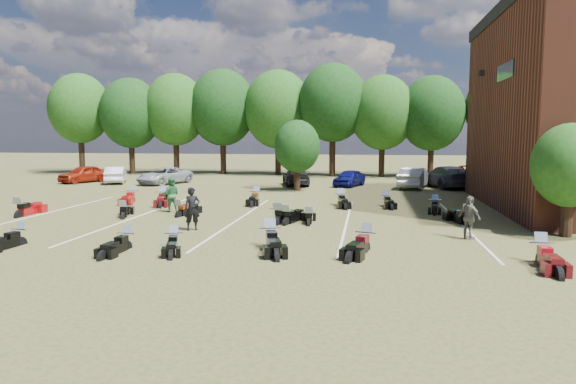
% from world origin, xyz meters
% --- Properties ---
extents(ground, '(160.00, 160.00, 0.00)m').
position_xyz_m(ground, '(0.00, 0.00, 0.00)').
color(ground, brown).
rests_on(ground, ground).
extents(car_0, '(3.21, 4.43, 1.40)m').
position_xyz_m(car_0, '(-20.13, 18.84, 0.70)').
color(car_0, maroon).
rests_on(car_0, ground).
extents(car_1, '(2.87, 4.32, 1.34)m').
position_xyz_m(car_1, '(-17.27, 18.73, 0.67)').
color(car_1, '#B6B7BB').
rests_on(car_1, ground).
extents(car_2, '(3.81, 5.27, 1.33)m').
position_xyz_m(car_2, '(-13.10, 18.66, 0.67)').
color(car_2, '#9B9EA4').
rests_on(car_2, ground).
extents(car_3, '(2.85, 4.77, 1.30)m').
position_xyz_m(car_3, '(-2.61, 19.22, 0.65)').
color(car_3, black).
rests_on(car_3, ground).
extents(car_4, '(2.68, 4.03, 1.28)m').
position_xyz_m(car_4, '(1.51, 19.14, 0.64)').
color(car_4, '#0C0E56').
rests_on(car_4, ground).
extents(car_5, '(2.76, 4.95, 1.55)m').
position_xyz_m(car_5, '(6.25, 18.52, 0.77)').
color(car_5, '#9FA09B').
rests_on(car_5, ground).
extents(car_6, '(4.36, 6.29, 1.60)m').
position_xyz_m(car_6, '(10.26, 19.99, 0.80)').
color(car_6, '#601405').
rests_on(car_6, ground).
extents(car_7, '(3.71, 5.94, 1.61)m').
position_xyz_m(car_7, '(8.60, 19.28, 0.80)').
color(car_7, '#36363B').
rests_on(car_7, ground).
extents(person_black, '(0.77, 0.68, 1.77)m').
position_xyz_m(person_black, '(-4.20, 0.03, 0.89)').
color(person_black, black).
rests_on(person_black, ground).
extents(person_green, '(0.96, 0.80, 1.77)m').
position_xyz_m(person_green, '(-6.94, 4.63, 0.89)').
color(person_green, '#286B36').
rests_on(person_green, ground).
extents(person_grey, '(0.93, 0.99, 1.65)m').
position_xyz_m(person_grey, '(6.70, -0.13, 0.82)').
color(person_grey, '#636055').
rests_on(person_grey, ground).
extents(motorcycle_0, '(0.91, 2.15, 1.16)m').
position_xyz_m(motorcycle_0, '(-9.31, -3.71, 0.00)').
color(motorcycle_0, black).
rests_on(motorcycle_0, ground).
extents(motorcycle_2, '(0.75, 2.08, 1.14)m').
position_xyz_m(motorcycle_2, '(-5.24, -3.75, 0.00)').
color(motorcycle_2, black).
rests_on(motorcycle_2, ground).
extents(motorcycle_3, '(1.22, 2.11, 1.12)m').
position_xyz_m(motorcycle_3, '(-3.66, -3.41, 0.00)').
color(motorcycle_3, black).
rests_on(motorcycle_3, ground).
extents(motorcycle_4, '(1.49, 2.63, 1.40)m').
position_xyz_m(motorcycle_4, '(-0.41, -2.69, 0.00)').
color(motorcycle_4, black).
rests_on(motorcycle_4, ground).
extents(motorcycle_5, '(1.37, 2.45, 1.30)m').
position_xyz_m(motorcycle_5, '(2.87, -2.72, 0.00)').
color(motorcycle_5, black).
rests_on(motorcycle_5, ground).
extents(motorcycle_6, '(0.84, 2.38, 1.31)m').
position_xyz_m(motorcycle_6, '(8.18, -3.59, 0.00)').
color(motorcycle_6, '#520B11').
rests_on(motorcycle_6, ground).
extents(motorcycle_7, '(0.92, 2.50, 1.37)m').
position_xyz_m(motorcycle_7, '(-13.48, 1.92, 0.00)').
color(motorcycle_7, maroon).
rests_on(motorcycle_7, ground).
extents(motorcycle_8, '(1.16, 2.23, 1.19)m').
position_xyz_m(motorcycle_8, '(-5.98, 3.20, 0.00)').
color(motorcycle_8, black).
rests_on(motorcycle_8, ground).
extents(motorcycle_9, '(1.34, 2.27, 1.21)m').
position_xyz_m(motorcycle_9, '(-8.41, 2.34, 0.00)').
color(motorcycle_9, black).
rests_on(motorcycle_9, ground).
extents(motorcycle_10, '(0.87, 2.14, 1.16)m').
position_xyz_m(motorcycle_10, '(0.40, 1.89, 0.00)').
color(motorcycle_10, black).
rests_on(motorcycle_10, ground).
extents(motorcycle_11, '(0.88, 2.48, 1.37)m').
position_xyz_m(motorcycle_11, '(-0.96, 1.93, 0.00)').
color(motorcycle_11, black).
rests_on(motorcycle_11, ground).
extents(motorcycle_12, '(1.31, 2.40, 1.27)m').
position_xyz_m(motorcycle_12, '(-0.57, 1.87, 0.00)').
color(motorcycle_12, black).
rests_on(motorcycle_12, ground).
extents(motorcycle_13, '(1.29, 2.56, 1.36)m').
position_xyz_m(motorcycle_13, '(7.10, 2.81, 0.00)').
color(motorcycle_13, black).
rests_on(motorcycle_13, ground).
extents(motorcycle_14, '(1.52, 2.59, 1.38)m').
position_xyz_m(motorcycle_14, '(-8.62, 7.56, 0.00)').
color(motorcycle_14, '#500B0D').
rests_on(motorcycle_14, ground).
extents(motorcycle_15, '(1.24, 2.53, 1.35)m').
position_xyz_m(motorcycle_15, '(-10.61, 7.87, 0.00)').
color(motorcycle_15, '#9A0C0B').
rests_on(motorcycle_15, ground).
extents(motorcycle_16, '(0.97, 2.14, 1.15)m').
position_xyz_m(motorcycle_16, '(-8.40, 8.07, 0.00)').
color(motorcycle_16, black).
rests_on(motorcycle_16, ground).
extents(motorcycle_17, '(0.95, 2.43, 1.32)m').
position_xyz_m(motorcycle_17, '(-3.44, 8.72, 0.00)').
color(motorcycle_17, black).
rests_on(motorcycle_17, ground).
extents(motorcycle_18, '(1.19, 2.43, 1.30)m').
position_xyz_m(motorcycle_18, '(1.41, 8.52, 0.00)').
color(motorcycle_18, black).
rests_on(motorcycle_18, ground).
extents(motorcycle_19, '(1.00, 2.23, 1.20)m').
position_xyz_m(motorcycle_19, '(3.91, 8.65, 0.00)').
color(motorcycle_19, black).
rests_on(motorcycle_19, ground).
extents(motorcycle_20, '(0.92, 2.15, 1.16)m').
position_xyz_m(motorcycle_20, '(6.36, 7.20, 0.00)').
color(motorcycle_20, black).
rests_on(motorcycle_20, ground).
extents(tree_line, '(56.00, 6.00, 9.79)m').
position_xyz_m(tree_line, '(-1.00, 29.00, 6.31)').
color(tree_line, black).
rests_on(tree_line, ground).
extents(young_tree_near_building, '(2.80, 2.80, 4.16)m').
position_xyz_m(young_tree_near_building, '(10.50, 1.00, 2.75)').
color(young_tree_near_building, black).
rests_on(young_tree_near_building, ground).
extents(young_tree_midfield, '(3.20, 3.20, 4.70)m').
position_xyz_m(young_tree_midfield, '(-2.00, 15.50, 3.09)').
color(young_tree_midfield, black).
rests_on(young_tree_midfield, ground).
extents(parking_lines, '(20.10, 14.00, 0.01)m').
position_xyz_m(parking_lines, '(-3.00, 3.00, 0.01)').
color(parking_lines, silver).
rests_on(parking_lines, ground).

